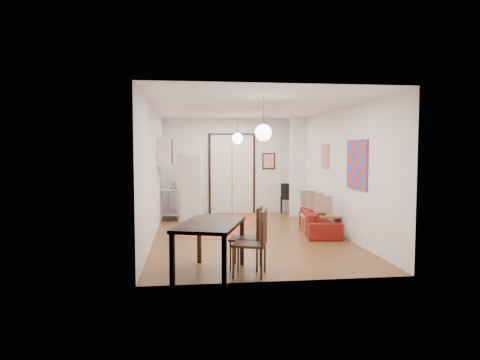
{
  "coord_description": "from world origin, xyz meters",
  "views": [
    {
      "loc": [
        -1.36,
        -9.59,
        1.94
      ],
      "look_at": [
        -0.15,
        0.18,
        1.25
      ],
      "focal_mm": 32.0,
      "sensor_mm": 36.0,
      "label": 1
    }
  ],
  "objects": [
    {
      "name": "black_side_chair",
      "position": [
        1.67,
        3.24,
        0.55
      ],
      "size": [
        0.49,
        0.49,
        0.94
      ],
      "rotation": [
        0.0,
        0.0,
        3.0
      ],
      "color": "black",
      "rests_on": "floor"
    },
    {
      "name": "pendant_back",
      "position": [
        0.0,
        2.0,
        2.25
      ],
      "size": [
        0.3,
        0.3,
        0.8
      ],
      "color": "white",
      "rests_on": "ceiling"
    },
    {
      "name": "sofa",
      "position": [
        1.68,
        -0.04,
        0.27
      ],
      "size": [
        1.94,
        0.98,
        0.54
      ],
      "primitive_type": "imported",
      "rotation": [
        0.0,
        0.0,
        1.43
      ],
      "color": "maroon",
      "rests_on": "floor"
    },
    {
      "name": "floor",
      "position": [
        0.0,
        0.0,
        0.0
      ],
      "size": [
        7.0,
        7.0,
        0.0
      ],
      "primitive_type": "plane",
      "color": "brown",
      "rests_on": "ground"
    },
    {
      "name": "wall_right",
      "position": [
        2.1,
        0.0,
        1.45
      ],
      "size": [
        0.02,
        7.0,
        2.9
      ],
      "primitive_type": "cube",
      "color": "white",
      "rests_on": "floor"
    },
    {
      "name": "ceiling",
      "position": [
        0.0,
        0.0,
        2.9
      ],
      "size": [
        4.2,
        7.0,
        0.02
      ],
      "primitive_type": "cube",
      "color": "white",
      "rests_on": "wall_back"
    },
    {
      "name": "kilim_rug",
      "position": [
        -0.41,
        1.43,
        0.0
      ],
      "size": [
        2.72,
        3.97,
        0.01
      ],
      "primitive_type": "cube",
      "rotation": [
        0.0,
        0.0,
        -0.4
      ],
      "color": "#BA4B2E",
      "rests_on": "floor"
    },
    {
      "name": "wall_cabinet",
      "position": [
        -1.92,
        1.5,
        1.9
      ],
      "size": [
        0.35,
        1.0,
        0.7
      ],
      "primitive_type": "cube",
      "color": "white",
      "rests_on": "wall_left"
    },
    {
      "name": "wall_back",
      "position": [
        0.0,
        3.5,
        1.45
      ],
      "size": [
        4.2,
        0.02,
        2.9
      ],
      "primitive_type": "cube",
      "color": "white",
      "rests_on": "floor"
    },
    {
      "name": "wall_left",
      "position": [
        -2.1,
        0.0,
        1.45
      ],
      "size": [
        0.02,
        7.0,
        2.9
      ],
      "primitive_type": "cube",
      "color": "white",
      "rests_on": "floor"
    },
    {
      "name": "bowl",
      "position": [
        -1.75,
        2.28,
        0.91
      ],
      "size": [
        0.26,
        0.26,
        0.05
      ],
      "primitive_type": "imported",
      "rotation": [
        0.0,
        0.0,
        -0.31
      ],
      "color": "white",
      "rests_on": "kitchen_counter"
    },
    {
      "name": "kitchen_counter",
      "position": [
        -1.75,
        2.58,
        0.57
      ],
      "size": [
        0.73,
        1.22,
        0.89
      ],
      "rotation": [
        0.0,
        0.0,
        -0.14
      ],
      "color": "#ACAFB1",
      "rests_on": "floor"
    },
    {
      "name": "painting_abstract",
      "position": [
        2.08,
        0.8,
        1.8
      ],
      "size": [
        0.05,
        0.5,
        0.6
      ],
      "primitive_type": "cube",
      "color": "beige",
      "rests_on": "wall_right"
    },
    {
      "name": "dining_table",
      "position": [
        -1.02,
        -3.08,
        0.73
      ],
      "size": [
        1.26,
        1.68,
        0.83
      ],
      "rotation": [
        0.0,
        0.0,
        -0.3
      ],
      "color": "black",
      "rests_on": "floor"
    },
    {
      "name": "fridge",
      "position": [
        -1.27,
        2.38,
        0.91
      ],
      "size": [
        0.72,
        0.72,
        1.81
      ],
      "primitive_type": "cube",
      "rotation": [
        0.0,
        0.0,
        -0.14
      ],
      "color": "silver",
      "rests_on": "floor"
    },
    {
      "name": "dining_chair_far",
      "position": [
        -0.42,
        -3.05,
        0.59
      ],
      "size": [
        0.61,
        0.75,
        1.02
      ],
      "rotation": [
        0.0,
        0.0,
        -1.87
      ],
      "color": "#331C10",
      "rests_on": "floor"
    },
    {
      "name": "dining_chair_near",
      "position": [
        -0.42,
        -2.63,
        0.59
      ],
      "size": [
        0.61,
        0.75,
        1.02
      ],
      "rotation": [
        0.0,
        0.0,
        -1.87
      ],
      "color": "#331C10",
      "rests_on": "floor"
    },
    {
      "name": "wall_front",
      "position": [
        0.0,
        -3.5,
        1.45
      ],
      "size": [
        4.2,
        0.02,
        2.9
      ],
      "primitive_type": "cube",
      "color": "white",
      "rests_on": "floor"
    },
    {
      "name": "double_doors",
      "position": [
        0.0,
        3.46,
        1.2
      ],
      "size": [
        1.44,
        0.06,
        2.5
      ],
      "primitive_type": "cube",
      "color": "silver",
      "rests_on": "wall_back"
    },
    {
      "name": "soap_bottle",
      "position": [
        -1.75,
        2.83,
        0.98
      ],
      "size": [
        0.1,
        0.11,
        0.18
      ],
      "primitive_type": "imported",
      "rotation": [
        0.0,
        0.0,
        -0.31
      ],
      "color": "#5290B1",
      "rests_on": "kitchen_counter"
    },
    {
      "name": "pendant_front",
      "position": [
        0.0,
        -2.0,
        2.25
      ],
      "size": [
        0.3,
        0.3,
        0.8
      ],
      "color": "white",
      "rests_on": "ceiling"
    },
    {
      "name": "print_left",
      "position": [
        -2.07,
        2.0,
        1.95
      ],
      "size": [
        0.03,
        0.44,
        0.54
      ],
      "primitive_type": "cube",
      "color": "#A26D43",
      "rests_on": "wall_left"
    },
    {
      "name": "painting_popart",
      "position": [
        2.08,
        -1.25,
        1.65
      ],
      "size": [
        0.05,
        1.0,
        1.0
      ],
      "primitive_type": "cube",
      "color": "red",
      "rests_on": "wall_right"
    },
    {
      "name": "stub_partition",
      "position": [
        1.85,
        2.55,
        1.45
      ],
      "size": [
        0.5,
        0.1,
        2.9
      ],
      "primitive_type": "cube",
      "color": "white",
      "rests_on": "floor"
    },
    {
      "name": "potted_plant",
      "position": [
        1.75,
        -0.08,
        0.65
      ],
      "size": [
        0.43,
        0.38,
        0.43
      ],
      "primitive_type": "imported",
      "rotation": [
        0.0,
        0.0,
        -0.14
      ],
      "color": "#2C5A28",
      "rests_on": "coffee_table"
    },
    {
      "name": "coffee_table",
      "position": [
        1.75,
        -0.08,
        0.38
      ],
      "size": [
        1.05,
        0.68,
        0.44
      ],
      "rotation": [
        0.0,
        0.0,
        -0.14
      ],
      "color": "tan",
      "rests_on": "floor"
    },
    {
      "name": "poster_back",
      "position": [
        1.15,
        3.47,
        1.6
      ],
      "size": [
        0.4,
        0.03,
        0.5
      ],
      "primitive_type": "cube",
      "color": "red",
      "rests_on": "wall_back"
    }
  ]
}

